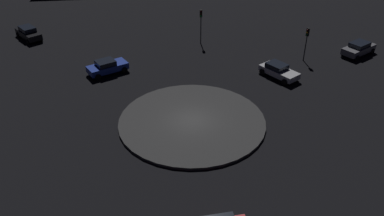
{
  "coord_description": "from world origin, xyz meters",
  "views": [
    {
      "loc": [
        20.78,
        -19.62,
        19.38
      ],
      "look_at": [
        0.0,
        0.0,
        1.48
      ],
      "focal_mm": 37.11,
      "sensor_mm": 36.0,
      "label": 1
    }
  ],
  "objects_px": {
    "car_grey": "(359,48)",
    "traffic_light_northwest": "(201,20)",
    "car_blue": "(107,67)",
    "traffic_light_north": "(307,38)",
    "car_black": "(28,33)",
    "car_silver": "(279,71)"
  },
  "relations": [
    {
      "from": "car_grey",
      "to": "traffic_light_northwest",
      "type": "height_order",
      "value": "traffic_light_northwest"
    },
    {
      "from": "car_blue",
      "to": "traffic_light_north",
      "type": "distance_m",
      "value": 22.0
    },
    {
      "from": "car_black",
      "to": "car_grey",
      "type": "relative_size",
      "value": 0.98
    },
    {
      "from": "car_grey",
      "to": "car_silver",
      "type": "xyz_separation_m",
      "value": [
        -3.01,
        -11.45,
        -0.05
      ]
    },
    {
      "from": "car_blue",
      "to": "car_grey",
      "type": "bearing_deg",
      "value": -24.28
    },
    {
      "from": "car_blue",
      "to": "car_silver",
      "type": "bearing_deg",
      "value": -36.61
    },
    {
      "from": "car_blue",
      "to": "car_silver",
      "type": "distance_m",
      "value": 18.08
    },
    {
      "from": "car_blue",
      "to": "traffic_light_northwest",
      "type": "height_order",
      "value": "traffic_light_northwest"
    },
    {
      "from": "car_blue",
      "to": "traffic_light_north",
      "type": "relative_size",
      "value": 1.14
    },
    {
      "from": "car_silver",
      "to": "traffic_light_north",
      "type": "xyz_separation_m",
      "value": [
        -0.43,
        5.4,
        2.01
      ]
    },
    {
      "from": "car_silver",
      "to": "car_grey",
      "type": "bearing_deg",
      "value": 79.16
    },
    {
      "from": "car_blue",
      "to": "traffic_light_north",
      "type": "height_order",
      "value": "traffic_light_north"
    },
    {
      "from": "car_silver",
      "to": "traffic_light_north",
      "type": "distance_m",
      "value": 5.77
    },
    {
      "from": "traffic_light_north",
      "to": "car_silver",
      "type": "bearing_deg",
      "value": 3.22
    },
    {
      "from": "car_silver",
      "to": "traffic_light_north",
      "type": "bearing_deg",
      "value": 98.51
    },
    {
      "from": "car_blue",
      "to": "traffic_light_northwest",
      "type": "distance_m",
      "value": 13.16
    },
    {
      "from": "car_black",
      "to": "traffic_light_northwest",
      "type": "bearing_deg",
      "value": 43.7
    },
    {
      "from": "car_black",
      "to": "car_blue",
      "type": "xyz_separation_m",
      "value": [
        15.08,
        1.93,
        -0.03
      ]
    },
    {
      "from": "traffic_light_north",
      "to": "car_grey",
      "type": "bearing_deg",
      "value": 148.94
    },
    {
      "from": "car_silver",
      "to": "traffic_light_north",
      "type": "height_order",
      "value": "traffic_light_north"
    },
    {
      "from": "car_grey",
      "to": "traffic_light_north",
      "type": "bearing_deg",
      "value": 156.29
    },
    {
      "from": "car_black",
      "to": "car_grey",
      "type": "distance_m",
      "value": 40.49
    }
  ]
}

